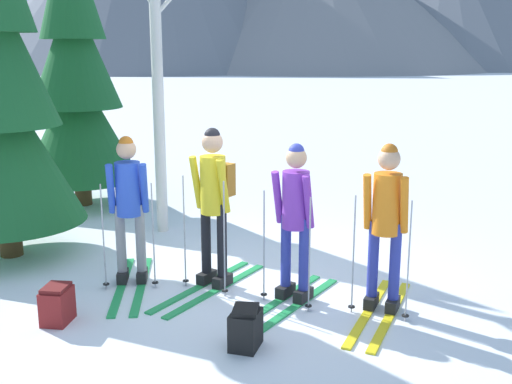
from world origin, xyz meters
name	(u,v)px	position (x,y,z in m)	size (l,w,h in m)	color
ground_plane	(251,290)	(0.00, 0.00, 0.00)	(400.00, 400.00, 0.00)	white
skier_in_blue	(129,205)	(-1.37, 0.05, 0.92)	(0.65, 1.77, 1.69)	green
skier_in_yellow	(214,198)	(-0.42, 0.08, 1.01)	(1.06, 1.75, 1.79)	green
skier_in_purple	(295,217)	(0.49, -0.23, 0.92)	(1.01, 1.59, 1.68)	green
skier_in_orange	(386,222)	(1.39, -0.40, 0.94)	(0.80, 1.79, 1.72)	yellow
pine_tree_mid	(76,78)	(-3.31, 3.44, 2.13)	(1.92, 1.92, 4.65)	#51381E
birch_tree_tall	(158,84)	(-1.56, 2.09, 2.13)	(1.08, 0.73, 4.07)	silver
backpack_on_snow_front	(246,328)	(0.12, -1.35, 0.19)	(0.29, 0.36, 0.38)	black
backpack_on_snow_beside	(57,304)	(-1.78, -1.04, 0.19)	(0.25, 0.33, 0.38)	maroon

